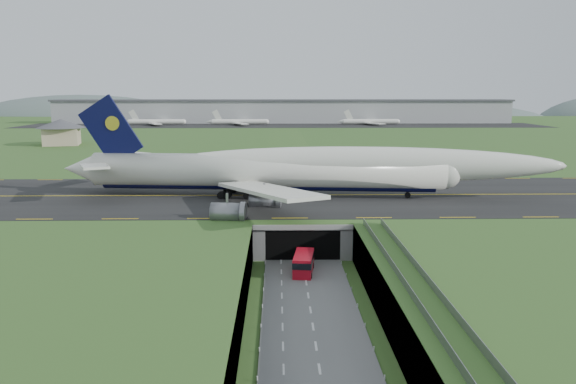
{
  "coord_description": "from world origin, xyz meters",
  "views": [
    {
      "loc": [
        -4.04,
        -78.62,
        26.85
      ],
      "look_at": [
        -2.15,
        20.0,
        9.13
      ],
      "focal_mm": 35.0,
      "sensor_mm": 36.0,
      "label": 1
    }
  ],
  "objects": [
    {
      "name": "shuttle_tram",
      "position": [
        -0.17,
        1.65,
        1.64
      ],
      "size": [
        3.63,
        7.56,
        2.97
      ],
      "rotation": [
        0.0,
        0.0,
        -0.13
      ],
      "color": "red",
      "rests_on": "ground"
    },
    {
      "name": "cargo_terminal",
      "position": [
        -0.17,
        299.41,
        13.96
      ],
      "size": [
        320.0,
        67.0,
        15.6
      ],
      "color": "#B2B2B2",
      "rests_on": "ground"
    },
    {
      "name": "airfield_deck",
      "position": [
        0.0,
        0.0,
        3.0
      ],
      "size": [
        800.0,
        800.0,
        6.0
      ],
      "primitive_type": "cube",
      "color": "gray",
      "rests_on": "ground"
    },
    {
      "name": "guideway",
      "position": [
        11.0,
        -19.11,
        5.32
      ],
      "size": [
        3.0,
        53.0,
        7.05
      ],
      "color": "#A8A8A3",
      "rests_on": "ground"
    },
    {
      "name": "distant_hills",
      "position": [
        64.38,
        430.0,
        -4.0
      ],
      "size": [
        700.0,
        91.0,
        60.0
      ],
      "color": "slate",
      "rests_on": "ground"
    },
    {
      "name": "jumbo_jet",
      "position": [
        0.84,
        31.36,
        11.63
      ],
      "size": [
        99.59,
        62.91,
        20.9
      ],
      "rotation": [
        0.0,
        0.0,
        -0.1
      ],
      "color": "white",
      "rests_on": "ground"
    },
    {
      "name": "trench_road",
      "position": [
        0.0,
        -7.5,
        0.1
      ],
      "size": [
        12.0,
        75.0,
        0.2
      ],
      "primitive_type": "cube",
      "color": "slate",
      "rests_on": "ground"
    },
    {
      "name": "service_building",
      "position": [
        -88.7,
        143.59,
        12.05
      ],
      "size": [
        22.38,
        22.38,
        10.21
      ],
      "rotation": [
        0.0,
        0.0,
        0.22
      ],
      "color": "#C1AA8B",
      "rests_on": "ground"
    },
    {
      "name": "taxiway",
      "position": [
        0.0,
        33.0,
        6.09
      ],
      "size": [
        800.0,
        44.0,
        0.18
      ],
      "primitive_type": "cube",
      "color": "black",
      "rests_on": "airfield_deck"
    },
    {
      "name": "tunnel_portal",
      "position": [
        0.0,
        16.71,
        3.33
      ],
      "size": [
        17.0,
        22.3,
        6.0
      ],
      "color": "gray",
      "rests_on": "ground"
    },
    {
      "name": "ground",
      "position": [
        0.0,
        0.0,
        0.0
      ],
      "size": [
        900.0,
        900.0,
        0.0
      ],
      "primitive_type": "plane",
      "color": "#305A24",
      "rests_on": "ground"
    }
  ]
}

